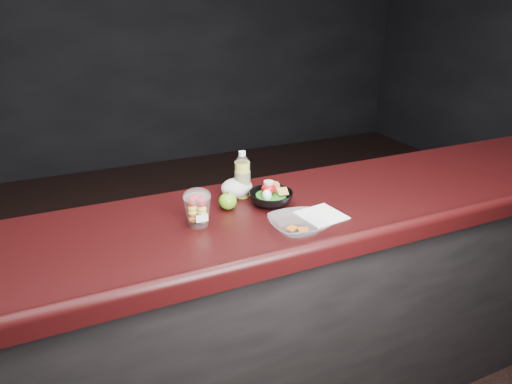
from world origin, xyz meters
TOP-DOWN VIEW (x-y plane):
  - counter at (0.00, 0.30)m, footprint 4.06×0.71m
  - lemonade_bottle at (-0.05, 0.48)m, footprint 0.07×0.07m
  - fruit_cup at (-0.30, 0.30)m, footprint 0.10×0.10m
  - green_apple at (-0.15, 0.39)m, footprint 0.07×0.07m
  - plastic_bag at (-0.07, 0.49)m, footprint 0.14×0.11m
  - snack_bowl at (0.02, 0.36)m, footprint 0.20×0.20m
  - takeout_bowl at (0.01, 0.11)m, footprint 0.22×0.22m
  - paper_napkin at (0.16, 0.18)m, footprint 0.18×0.18m

SIDE VIEW (x-z plane):
  - counter at x=0.00m, z-range 0.00..1.02m
  - paper_napkin at x=0.16m, z-range 1.02..1.02m
  - takeout_bowl at x=0.01m, z-range 1.02..1.07m
  - snack_bowl at x=0.02m, z-range 1.00..1.10m
  - green_apple at x=-0.15m, z-range 1.02..1.09m
  - plastic_bag at x=-0.07m, z-range 1.01..1.11m
  - fruit_cup at x=-0.30m, z-range 1.02..1.17m
  - lemonade_bottle at x=-0.05m, z-range 1.00..1.20m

